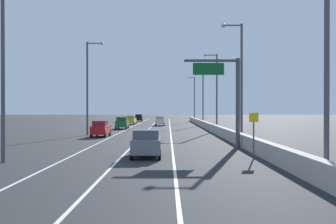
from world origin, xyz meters
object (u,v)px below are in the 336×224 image
lamp_post_left_mid (90,82)px  car_white_5 (161,121)px  lamp_post_right_near (323,33)px  lamp_post_right_third (216,87)px  speed_advisory_sign (255,132)px  lamp_post_left_near (8,53)px  car_red_0 (102,129)px  car_black_1 (140,118)px  lamp_post_right_second (240,75)px  car_yellow_3 (132,120)px  overhead_sign_gantry (230,91)px  lamp_post_right_fifth (195,96)px  lamp_post_right_fourth (203,93)px  car_green_4 (123,123)px  car_gray_2 (147,143)px

lamp_post_left_mid → car_white_5: size_ratio=2.57×
lamp_post_right_near → lamp_post_right_third: (0.36, 40.63, 0.00)m
speed_advisory_sign → lamp_post_left_near: bearing=-173.9°
car_red_0 → car_black_1: size_ratio=0.93×
lamp_post_right_second → car_red_0: bearing=153.8°
lamp_post_right_near → car_yellow_3: (-14.77, 64.03, -5.68)m
lamp_post_right_near → overhead_sign_gantry: bearing=96.7°
lamp_post_right_second → lamp_post_right_fifth: same height
lamp_post_right_fourth → car_white_5: bearing=-163.5°
speed_advisory_sign → car_green_4: (-13.12, 37.86, -0.78)m
lamp_post_right_near → lamp_post_right_third: same height
speed_advisory_sign → car_red_0: (-13.49, 20.06, -0.82)m
lamp_post_right_second → lamp_post_right_third: 20.32m
car_black_1 → car_green_4: size_ratio=1.00×
lamp_post_right_fourth → car_yellow_3: size_ratio=2.46×
lamp_post_right_third → car_white_5: bearing=116.4°
lamp_post_right_near → lamp_post_left_mid: same height
lamp_post_right_near → lamp_post_left_mid: 34.67m
lamp_post_left_near → car_red_0: 22.49m
lamp_post_left_near → car_white_5: 53.32m
lamp_post_right_near → car_black_1: 84.47m
lamp_post_left_mid → car_red_0: 6.58m
lamp_post_right_second → car_gray_2: (-8.49, -11.59, -5.69)m
car_gray_2 → car_red_0: bearing=108.8°
overhead_sign_gantry → lamp_post_right_fourth: size_ratio=0.64×
lamp_post_right_fourth → car_green_4: 21.97m
lamp_post_right_third → lamp_post_right_fourth: 20.32m
lamp_post_right_second → lamp_post_left_near: bearing=-139.5°
lamp_post_right_fourth → car_white_5: lamp_post_right_fourth is taller
speed_advisory_sign → lamp_post_right_near: bearing=-80.4°
lamp_post_right_fifth → car_black_1: bearing=173.0°
lamp_post_right_third → car_black_1: 45.29m
lamp_post_right_near → car_red_0: (-14.78, 27.68, -5.68)m
lamp_post_right_near → car_yellow_3: bearing=103.0°
car_gray_2 → lamp_post_right_fifth: bearing=83.6°
lamp_post_right_third → lamp_post_right_fourth: size_ratio=1.00×
lamp_post_right_fourth → lamp_post_left_mid: size_ratio=1.00×
speed_advisory_sign → car_white_5: (-7.16, 50.76, -0.83)m
overhead_sign_gantry → car_black_1: (-12.82, 68.24, -3.76)m
lamp_post_right_near → lamp_post_left_near: bearing=160.1°
car_yellow_3 → lamp_post_right_second: bearing=-71.1°
car_white_5 → speed_advisory_sign: bearing=-82.0°
lamp_post_right_fourth → lamp_post_left_near: same height
lamp_post_right_third → car_gray_2: lamp_post_right_third is taller
car_red_0 → car_black_1: car_black_1 is taller
lamp_post_right_second → car_black_1: bearing=103.2°
lamp_post_right_third → lamp_post_right_fourth: bearing=90.6°
lamp_post_right_fifth → car_red_0: lamp_post_right_fifth is taller
lamp_post_right_third → car_black_1: lamp_post_right_third is taller
lamp_post_left_near → car_white_5: (8.14, 52.39, -5.68)m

